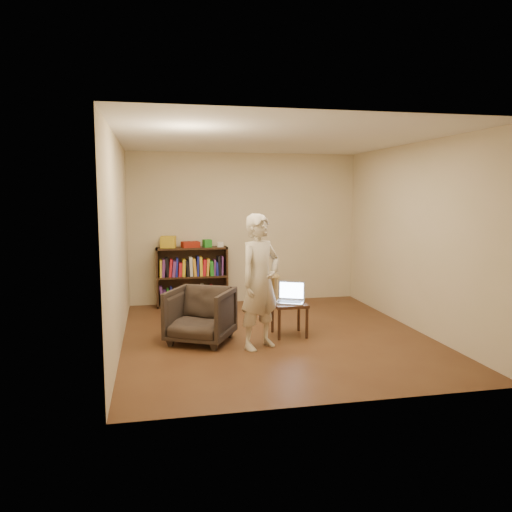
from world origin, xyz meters
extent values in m
plane|color=#482917|center=(0.00, 0.00, 0.00)|extent=(4.50, 4.50, 0.00)
plane|color=silver|center=(0.00, 0.00, 2.60)|extent=(4.50, 4.50, 0.00)
plane|color=beige|center=(0.00, 2.25, 1.30)|extent=(4.00, 0.00, 4.00)
plane|color=beige|center=(-2.00, 0.00, 1.30)|extent=(0.00, 4.50, 4.50)
plane|color=beige|center=(2.00, 0.00, 1.30)|extent=(0.00, 4.50, 4.50)
cube|color=black|center=(-1.53, 2.08, 0.50)|extent=(0.03, 0.30, 1.00)
cube|color=black|center=(-0.36, 2.08, 0.50)|extent=(0.03, 0.30, 1.00)
cube|color=black|center=(-0.94, 2.22, 0.50)|extent=(1.20, 0.02, 1.00)
cube|color=black|center=(-0.94, 2.08, 0.01)|extent=(1.20, 0.30, 0.03)
cube|color=black|center=(-0.94, 2.08, 0.50)|extent=(1.14, 0.30, 0.03)
cube|color=black|center=(-0.94, 2.08, 0.98)|extent=(1.20, 0.30, 0.03)
cube|color=gold|center=(-1.33, 2.10, 1.10)|extent=(0.27, 0.22, 0.20)
cube|color=maroon|center=(-0.96, 2.09, 1.05)|extent=(0.32, 0.26, 0.10)
cube|color=#228022|center=(-0.68, 2.06, 1.06)|extent=(0.16, 0.16, 0.13)
cube|color=silver|center=(-0.46, 2.06, 1.04)|extent=(0.11, 0.11, 0.08)
cube|color=tan|center=(0.37, 2.03, 0.48)|extent=(0.34, 0.34, 0.04)
cylinder|color=tan|center=(0.24, 1.89, 0.23)|extent=(0.03, 0.03, 0.46)
cylinder|color=tan|center=(0.51, 1.89, 0.23)|extent=(0.03, 0.03, 0.46)
cylinder|color=tan|center=(0.24, 2.17, 0.23)|extent=(0.03, 0.03, 0.46)
cylinder|color=tan|center=(0.51, 2.17, 0.23)|extent=(0.03, 0.03, 0.46)
imported|color=#302720|center=(-1.01, -0.09, 0.35)|extent=(1.02, 1.03, 0.70)
cube|color=black|center=(0.19, -0.02, 0.42)|extent=(0.43, 0.43, 0.04)
cylinder|color=black|center=(0.00, -0.21, 0.20)|extent=(0.04, 0.04, 0.41)
cylinder|color=black|center=(0.38, -0.21, 0.20)|extent=(0.04, 0.04, 0.41)
cylinder|color=black|center=(0.00, 0.17, 0.20)|extent=(0.04, 0.04, 0.41)
cylinder|color=black|center=(0.38, 0.17, 0.20)|extent=(0.04, 0.04, 0.41)
cube|color=#B9B9BE|center=(0.19, -0.03, 0.45)|extent=(0.44, 0.39, 0.02)
cube|color=black|center=(0.19, -0.03, 0.47)|extent=(0.34, 0.26, 0.00)
cube|color=#B9B9BE|center=(0.25, 0.10, 0.59)|extent=(0.34, 0.18, 0.26)
cube|color=#B6D1FF|center=(0.25, 0.10, 0.59)|extent=(0.30, 0.15, 0.21)
imported|color=beige|center=(-0.31, -0.47, 0.83)|extent=(0.72, 0.66, 1.66)
camera|label=1|loc=(-1.58, -6.34, 1.89)|focal=35.00mm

